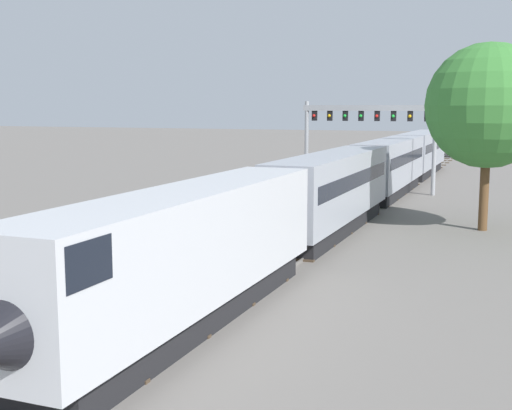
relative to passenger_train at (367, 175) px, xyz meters
The scene contains 6 objects.
ground_plane 32.13m from the passenger_train, 93.58° to the right, with size 400.00×400.00×0.00m, color slate.
track_main 28.15m from the passenger_train, 90.00° to the left, with size 2.60×200.00×0.16m.
track_near 10.06m from the passenger_train, 124.38° to the left, with size 2.60×160.00×0.16m.
passenger_train is the anchor object (origin of this frame).
signal_gantry 11.28m from the passenger_train, 102.08° to the left, with size 12.10×0.49×8.10m.
trackside_tree_left 11.44m from the passenger_train, 33.85° to the right, with size 7.61×7.61×11.48m.
Camera 1 is at (12.67, -17.60, 7.60)m, focal length 47.72 mm.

